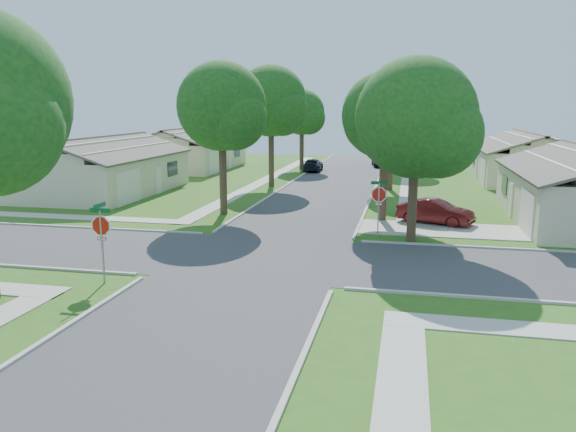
# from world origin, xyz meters

# --- Properties ---
(ground) EXTENTS (100.00, 100.00, 0.00)m
(ground) POSITION_xyz_m (0.00, 0.00, 0.00)
(ground) COLOR #2F5918
(ground) RESTS_ON ground
(road_ns) EXTENTS (7.00, 100.00, 0.02)m
(road_ns) POSITION_xyz_m (0.00, 0.00, 0.00)
(road_ns) COLOR #333335
(road_ns) RESTS_ON ground
(sidewalk_ne) EXTENTS (1.20, 40.00, 0.04)m
(sidewalk_ne) POSITION_xyz_m (6.10, 26.00, 0.02)
(sidewalk_ne) COLOR #9E9B91
(sidewalk_ne) RESTS_ON ground
(sidewalk_nw) EXTENTS (1.20, 40.00, 0.04)m
(sidewalk_nw) POSITION_xyz_m (-6.10, 26.00, 0.02)
(sidewalk_nw) COLOR #9E9B91
(sidewalk_nw) RESTS_ON ground
(driveway) EXTENTS (8.80, 3.60, 0.05)m
(driveway) POSITION_xyz_m (7.90, 7.10, 0.03)
(driveway) COLOR #9E9B91
(driveway) RESTS_ON ground
(stop_sign_sw) EXTENTS (1.05, 0.80, 2.98)m
(stop_sign_sw) POSITION_xyz_m (-4.70, -4.70, 2.03)
(stop_sign_sw) COLOR gray
(stop_sign_sw) RESTS_ON ground
(stop_sign_ne) EXTENTS (1.05, 0.80, 2.98)m
(stop_sign_ne) POSITION_xyz_m (4.70, 4.70, 2.03)
(stop_sign_ne) COLOR gray
(stop_sign_ne) RESTS_ON ground
(tree_e_near) EXTENTS (4.97, 4.80, 8.28)m
(tree_e_near) POSITION_xyz_m (4.75, 9.01, 5.64)
(tree_e_near) COLOR #38281C
(tree_e_near) RESTS_ON ground
(tree_e_mid) EXTENTS (5.59, 5.40, 9.21)m
(tree_e_mid) POSITION_xyz_m (4.76, 21.01, 6.25)
(tree_e_mid) COLOR #38281C
(tree_e_mid) RESTS_ON ground
(tree_e_far) EXTENTS (5.17, 5.00, 8.72)m
(tree_e_far) POSITION_xyz_m (4.75, 34.01, 5.98)
(tree_e_far) COLOR #38281C
(tree_e_far) RESTS_ON ground
(tree_w_near) EXTENTS (5.38, 5.20, 8.97)m
(tree_w_near) POSITION_xyz_m (-4.64, 9.01, 6.12)
(tree_w_near) COLOR #38281C
(tree_w_near) RESTS_ON ground
(tree_w_mid) EXTENTS (5.80, 5.60, 9.56)m
(tree_w_mid) POSITION_xyz_m (-4.64, 21.01, 6.49)
(tree_w_mid) COLOR #38281C
(tree_w_mid) RESTS_ON ground
(tree_w_far) EXTENTS (4.76, 4.60, 8.04)m
(tree_w_far) POSITION_xyz_m (-4.65, 34.01, 5.51)
(tree_w_far) COLOR #38281C
(tree_w_far) RESTS_ON ground
(tree_ne_corner) EXTENTS (5.80, 5.60, 8.66)m
(tree_ne_corner) POSITION_xyz_m (6.36, 4.21, 5.59)
(tree_ne_corner) COLOR #38281C
(tree_ne_corner) RESTS_ON ground
(house_ne_far) EXTENTS (8.42, 13.60, 4.23)m
(house_ne_far) POSITION_xyz_m (15.99, 29.00, 1.52)
(house_ne_far) COLOR beige
(house_ne_far) RESTS_ON ground
(house_nw_near) EXTENTS (8.42, 13.60, 4.23)m
(house_nw_near) POSITION_xyz_m (-15.99, 15.00, 1.52)
(house_nw_near) COLOR beige
(house_nw_near) RESTS_ON ground
(house_nw_far) EXTENTS (8.42, 13.60, 4.23)m
(house_nw_far) POSITION_xyz_m (-15.99, 32.00, 1.52)
(house_nw_far) COLOR beige
(house_nw_far) RESTS_ON ground
(car_driveway) EXTENTS (4.32, 2.78, 1.34)m
(car_driveway) POSITION_xyz_m (7.61, 8.70, 0.67)
(car_driveway) COLOR #490F0F
(car_driveway) RESTS_ON ground
(car_curb_east) EXTENTS (2.54, 4.94, 1.61)m
(car_curb_east) POSITION_xyz_m (3.20, 38.11, 0.80)
(car_curb_east) COLOR black
(car_curb_east) RESTS_ON ground
(car_curb_west) EXTENTS (1.88, 4.28, 1.22)m
(car_curb_west) POSITION_xyz_m (-3.20, 32.11, 0.61)
(car_curb_west) COLOR black
(car_curb_west) RESTS_ON ground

